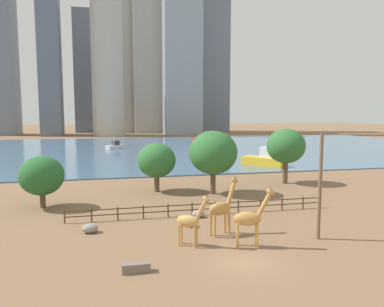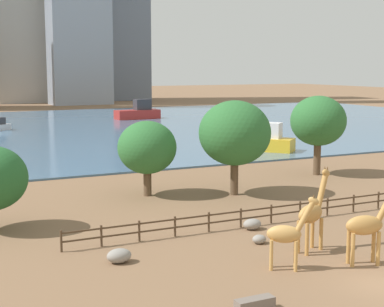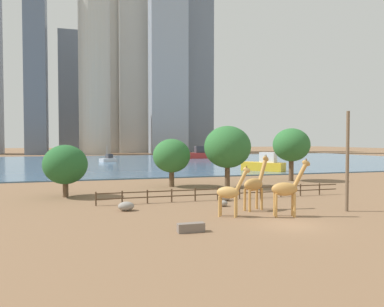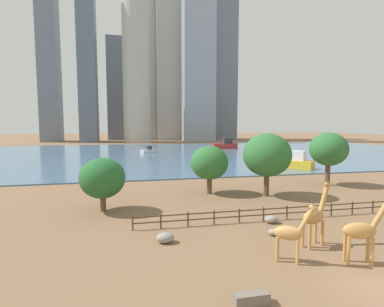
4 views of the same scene
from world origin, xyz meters
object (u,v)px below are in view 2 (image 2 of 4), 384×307
(tree_left_small, at_px, (235,133))
(boat_ferry, at_px, (263,141))
(feeding_trough, at_px, (255,305))
(boulder_small, at_px, (119,256))
(tree_left_large, at_px, (318,121))
(boulder_near_fence, at_px, (259,239))
(giraffe_companion, at_px, (287,234))
(boat_tug, at_px, (138,112))
(boulder_by_pole, at_px, (252,224))
(giraffe_tall, at_px, (312,213))
(tree_center_broad, at_px, (147,148))
(giraffe_young, at_px, (367,225))

(tree_left_small, height_order, boat_ferry, tree_left_small)
(feeding_trough, bearing_deg, boulder_small, 110.34)
(boulder_small, xyz_separation_m, tree_left_large, (26.11, 16.52, 4.91))
(boulder_near_fence, relative_size, boulder_small, 0.64)
(tree_left_large, bearing_deg, giraffe_companion, -130.93)
(tree_left_large, bearing_deg, feeding_trough, -132.20)
(boulder_small, height_order, boat_tug, boat_tug)
(boulder_by_pole, bearing_deg, giraffe_tall, -82.49)
(tree_left_large, xyz_separation_m, tree_center_broad, (-18.52, -1.54, -1.30))
(feeding_trough, bearing_deg, boulder_near_fence, 56.52)
(giraffe_companion, relative_size, boat_ferry, 0.52)
(giraffe_tall, bearing_deg, boulder_by_pole, 77.45)
(giraffe_companion, relative_size, boulder_by_pole, 3.29)
(giraffe_tall, bearing_deg, boulder_near_fence, 108.06)
(tree_left_small, relative_size, boat_ferry, 0.99)
(giraffe_young, height_order, boat_ferry, giraffe_young)
(giraffe_young, relative_size, tree_left_large, 0.60)
(boulder_near_fence, bearing_deg, giraffe_tall, -51.87)
(feeding_trough, xyz_separation_m, boat_ferry, (26.53, 40.70, 1.09))
(giraffe_tall, bearing_deg, boat_tug, 55.83)
(boulder_near_fence, xyz_separation_m, tree_left_small, (5.49, 12.55, 4.88))
(giraffe_companion, height_order, boat_tug, boat_tug)
(boulder_by_pole, distance_m, feeding_trough, 13.07)
(giraffe_tall, height_order, tree_left_large, tree_left_large)
(tree_center_broad, distance_m, boat_tug, 70.29)
(boulder_by_pole, bearing_deg, boat_ferry, 56.20)
(tree_left_large, xyz_separation_m, boat_ferry, (3.65, 15.46, -3.91))
(giraffe_young, height_order, tree_center_broad, tree_center_broad)
(boulder_near_fence, distance_m, boat_ferry, 38.59)
(tree_center_broad, bearing_deg, boulder_by_pole, -79.11)
(tree_center_broad, xyz_separation_m, tree_left_small, (6.64, -2.79, 1.15))
(boulder_by_pole, relative_size, boat_ferry, 0.16)
(giraffe_young, distance_m, boulder_by_pole, 8.94)
(giraffe_young, xyz_separation_m, tree_left_large, (14.20, 22.59, 3.11))
(tree_center_broad, height_order, boat_ferry, tree_center_broad)
(tree_center_broad, bearing_deg, boat_ferry, 37.49)
(giraffe_tall, bearing_deg, feeding_trough, -161.98)
(giraffe_companion, distance_m, tree_center_broad, 19.96)
(boulder_by_pole, height_order, feeding_trough, boulder_by_pole)
(giraffe_companion, xyz_separation_m, giraffe_young, (4.35, -1.20, 0.26))
(boulder_by_pole, xyz_separation_m, tree_left_small, (4.23, 9.72, 4.80))
(tree_center_broad, distance_m, tree_left_small, 7.30)
(giraffe_companion, xyz_separation_m, tree_left_small, (6.67, 17.06, 3.22))
(boulder_near_fence, xyz_separation_m, tree_center_broad, (-1.16, 15.35, 3.73))
(boat_ferry, distance_m, boat_tug, 49.00)
(boulder_small, bearing_deg, tree_left_small, 40.56)
(feeding_trough, relative_size, tree_left_large, 0.23)
(tree_center_broad, bearing_deg, boulder_small, -116.88)
(giraffe_tall, distance_m, boulder_by_pole, 5.69)
(giraffe_tall, bearing_deg, tree_left_large, 31.44)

